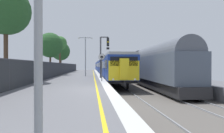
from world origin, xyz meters
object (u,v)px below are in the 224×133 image
freight_train_adjacent_track (125,65)px  platform_lamp_mid (85,53)px  commuter_train_at_platform (104,66)px  background_tree_centre (50,46)px  speed_limit_sign (102,64)px  signal_gantry (103,52)px  background_tree_back (6,11)px  background_tree_left (59,44)px  background_tree_right (61,52)px

freight_train_adjacent_track → platform_lamp_mid: (-7.63, -13.26, 1.70)m
commuter_train_at_platform → background_tree_centre: background_tree_centre is taller
freight_train_adjacent_track → speed_limit_sign: 23.04m
commuter_train_at_platform → background_tree_centre: 18.28m
commuter_train_at_platform → signal_gantry: 24.18m
signal_gantry → platform_lamp_mid: (-2.16, 4.36, 0.17)m
commuter_train_at_platform → background_tree_back: 31.48m
freight_train_adjacent_track → background_tree_back: (-13.95, -23.05, 4.55)m
background_tree_left → background_tree_centre: 12.06m
freight_train_adjacent_track → background_tree_back: bearing=-121.2°
platform_lamp_mid → background_tree_right: 23.44m
commuter_train_at_platform → signal_gantry: size_ratio=12.70×
platform_lamp_mid → background_tree_centre: size_ratio=0.82×
freight_train_adjacent_track → platform_lamp_mid: bearing=-119.9°
speed_limit_sign → freight_train_adjacent_track: bearing=75.3°
freight_train_adjacent_track → background_tree_back: background_tree_back is taller
platform_lamp_mid → background_tree_centre: bearing=142.8°
signal_gantry → background_tree_left: size_ratio=0.62×
freight_train_adjacent_track → background_tree_left: (-13.69, 2.99, 4.64)m
signal_gantry → platform_lamp_mid: platform_lamp_mid is taller
freight_train_adjacent_track → background_tree_centre: 16.32m
speed_limit_sign → background_tree_back: background_tree_back is taller
signal_gantry → background_tree_back: background_tree_back is taller
background_tree_right → background_tree_left: bearing=-83.8°
commuter_train_at_platform → platform_lamp_mid: (-3.63, -19.71, 1.91)m
background_tree_right → background_tree_centre: bearing=-86.7°
signal_gantry → speed_limit_sign: signal_gantry is taller
signal_gantry → speed_limit_sign: size_ratio=1.88×
background_tree_centre → signal_gantry: bearing=-47.9°
speed_limit_sign → background_tree_centre: background_tree_centre is taller
freight_train_adjacent_track → signal_gantry: bearing=-107.2°
freight_train_adjacent_track → background_tree_left: bearing=167.7°
background_tree_centre → platform_lamp_mid: bearing=-37.2°
background_tree_right → background_tree_back: size_ratio=0.88×
commuter_train_at_platform → background_tree_left: 11.37m
commuter_train_at_platform → speed_limit_sign: size_ratio=23.91×
freight_train_adjacent_track → speed_limit_sign: size_ratio=22.25×
background_tree_centre → freight_train_adjacent_track: bearing=33.9°
signal_gantry → commuter_train_at_platform: bearing=86.5°
commuter_train_at_platform → background_tree_right: 11.26m
freight_train_adjacent_track → signal_gantry: 18.52m
platform_lamp_mid → background_tree_left: 17.59m
background_tree_right → background_tree_back: (0.41, -32.19, 1.26)m
background_tree_centre → speed_limit_sign: bearing=-60.8°
freight_train_adjacent_track → platform_lamp_mid: 15.40m
background_tree_left → background_tree_centre: (0.39, -11.94, -1.59)m
background_tree_left → background_tree_back: background_tree_back is taller
speed_limit_sign → background_tree_centre: bearing=119.2°
background_tree_left → platform_lamp_mid: bearing=-69.5°
background_tree_centre → commuter_train_at_platform: bearing=58.9°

